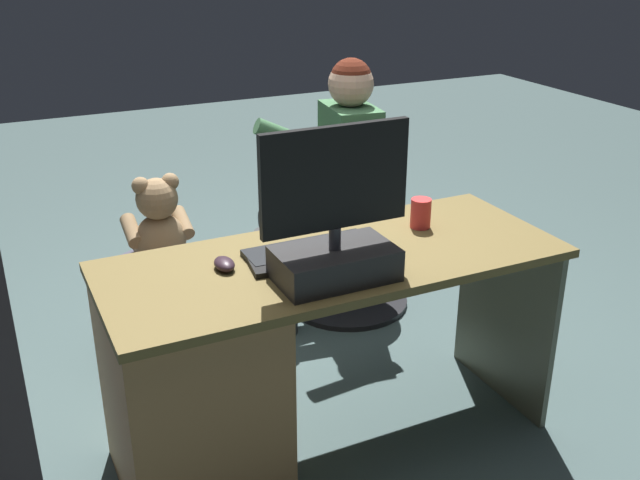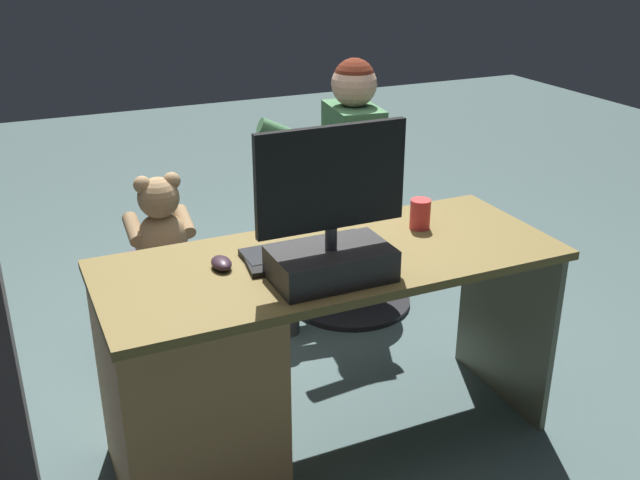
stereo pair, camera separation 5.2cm
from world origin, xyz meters
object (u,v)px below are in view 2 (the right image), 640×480
desk (221,372)px  tv_remote (254,265)px  cup (420,214)px  person (337,170)px  keyboard (307,249)px  visitor_chair (351,257)px  computer_mouse (221,263)px  office_chair_teddy (168,302)px  monitor (331,236)px  teddy_bear (160,223)px

desk → tv_remote: bearing=-172.9°
cup → person: 0.81m
keyboard → visitor_chair: (-0.59, -0.84, -0.49)m
computer_mouse → office_chair_teddy: bearing=-87.7°
keyboard → cup: size_ratio=4.03×
desk → person: 1.26m
desk → office_chair_teddy: size_ratio=2.94×
computer_mouse → monitor: bearing=143.9°
desk → tv_remote: 0.37m
visitor_chair → tv_remote: bearing=48.5°
teddy_bear → visitor_chair: bearing=-173.2°
monitor → visitor_chair: monitor is taller
tv_remote → teddy_bear: 0.80m
cup → person: person is taller
tv_remote → desk: bearing=15.1°
desk → office_chair_teddy: (-0.01, -0.78, -0.13)m
desk → cup: 0.86m
keyboard → teddy_bear: (0.32, -0.73, -0.13)m
tv_remote → computer_mouse: bearing=-14.6°
office_chair_teddy → visitor_chair: size_ratio=0.87×
tv_remote → office_chair_teddy: 0.91m
desk → visitor_chair: bearing=-135.4°
keyboard → computer_mouse: size_ratio=4.38×
monitor → keyboard: (-0.01, -0.21, -0.13)m
desk → keyboard: bearing=-169.3°
desk → cup: (-0.77, -0.09, 0.39)m
monitor → person: size_ratio=0.40×
tv_remote → person: 1.12m
desk → keyboard: (-0.33, -0.06, 0.34)m
monitor → cup: 0.52m
desk → visitor_chair: desk is taller
keyboard → person: bearing=-121.3°
desk → monitor: (-0.32, 0.15, 0.47)m
desk → cup: cup is taller
monitor → person: 1.17m
keyboard → person: person is taller
desk → teddy_bear: size_ratio=3.96×
office_chair_teddy → teddy_bear: (0.00, -0.01, 0.35)m
keyboard → computer_mouse: (0.29, 0.01, 0.01)m
desk → office_chair_teddy: 0.79m
tv_remote → visitor_chair: (-0.79, -0.89, -0.49)m
cup → office_chair_teddy: bearing=-42.5°
office_chair_teddy → computer_mouse: bearing=92.3°
computer_mouse → person: person is taller
visitor_chair → person: (0.08, 0.01, 0.45)m
desk → monitor: monitor is taller
office_chair_teddy → person: bearing=-172.4°
monitor → computer_mouse: size_ratio=4.87×
office_chair_teddy → visitor_chair: 0.92m
person → visitor_chair: bearing=-172.4°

